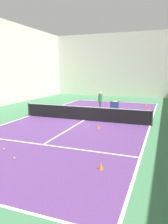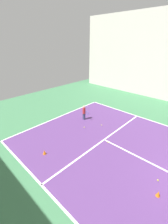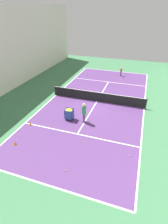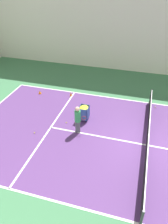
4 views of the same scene
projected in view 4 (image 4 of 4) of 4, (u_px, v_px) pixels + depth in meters
ground_plane at (146, 145)px, 11.80m from camera, size 35.07×35.07×0.00m
court_playing_area at (146, 145)px, 11.80m from camera, size 9.07×20.32×0.00m
line_sideline_left at (140, 224)px, 8.18m from camera, size 0.10×20.32×0.00m
line_sideline_right at (150, 103)px, 15.41m from camera, size 0.10×20.32×0.00m
line_service_far at (51, 127)px, 13.09m from camera, size 9.07×0.10×0.00m
line_centre_service at (146, 145)px, 11.79m from camera, size 0.10×11.17×0.00m
hall_enclosure_right at (161, 24)px, 17.42m from camera, size 0.15×31.37×8.45m
tennis_net at (148, 138)px, 11.51m from camera, size 9.37×0.10×1.01m
coach_at_net at (78, 118)px, 12.20m from camera, size 0.43×0.68×1.72m
ball_cart at (84, 110)px, 13.40m from camera, size 0.65×0.57×0.96m
training_cone_2 at (40, 92)px, 16.47m from camera, size 0.22×0.22×0.26m
training_cone_3 at (71, 94)px, 16.20m from camera, size 0.17×0.17×0.30m
tennis_ball_0 at (155, 107)px, 14.89m from camera, size 0.07×0.07×0.07m
tennis_ball_2 at (75, 123)px, 13.40m from camera, size 0.07×0.07×0.07m
tennis_ball_5 at (34, 133)px, 12.61m from camera, size 0.07×0.07×0.07m
tennis_ball_7 at (66, 123)px, 13.43m from camera, size 0.07×0.07×0.07m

